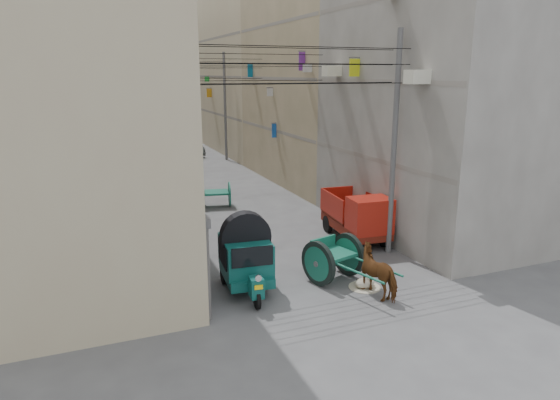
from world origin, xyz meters
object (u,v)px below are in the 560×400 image
horse (380,272)px  distant_car_white (159,169)px  auto_rickshaw (246,255)px  second_cart (216,194)px  feed_sack (365,283)px  distant_car_grey (189,147)px  tonga_cart (334,258)px  mini_truck (360,219)px  distant_car_green (159,135)px

horse → distant_car_white: (-3.55, 19.77, -0.10)m
auto_rickshaw → horse: size_ratio=1.60×
auto_rickshaw → second_cart: (1.68, 9.96, -0.46)m
second_cart → feed_sack: second_cart is taller
horse → distant_car_grey: 28.23m
tonga_cart → distant_car_white: tonga_cart is taller
auto_rickshaw → feed_sack: (3.48, -1.26, -0.96)m
tonga_cart → mini_truck: (2.68, 2.90, 0.21)m
horse → auto_rickshaw: bearing=-38.5°
distant_car_green → distant_car_white: bearing=68.7°
tonga_cart → horse: 1.69m
auto_rickshaw → tonga_cart: 2.90m
auto_rickshaw → distant_car_green: bearing=90.9°
feed_sack → distant_car_white: 19.50m
tonga_cart → mini_truck: 3.96m
distant_car_white → distant_car_grey: bearing=-113.4°
second_cart → distant_car_green: 26.29m
second_cart → horse: (1.97, -11.79, 0.07)m
tonga_cart → distant_car_grey: tonga_cart is taller
auto_rickshaw → horse: (3.64, -1.83, -0.39)m
second_cart → distant_car_grey: size_ratio=0.42×
auto_rickshaw → second_cart: size_ratio=1.70×
distant_car_grey → distant_car_white: bearing=-122.3°
feed_sack → distant_car_white: bearing=100.0°
distant_car_grey → auto_rickshaw: bearing=-107.1°
feed_sack → distant_car_white: distant_car_white is taller
mini_truck → horse: 4.79m
auto_rickshaw → distant_car_white: bearing=95.0°
auto_rickshaw → distant_car_white: auto_rickshaw is taller
auto_rickshaw → distant_car_white: (0.10, 17.94, -0.49)m
auto_rickshaw → horse: bearing=-21.3°
distant_car_green → second_cart: bearing=74.6°
horse → distant_car_white: bearing=-91.7°
second_cart → horse: bearing=-68.7°
tonga_cart → feed_sack: (0.63, -0.92, -0.59)m
feed_sack → horse: bearing=-74.1°
mini_truck → feed_sack: (-2.05, -3.82, -0.80)m
horse → distant_car_white: size_ratio=0.47×
horse → distant_car_grey: (0.10, 28.23, -0.09)m
tonga_cart → distant_car_white: (-2.76, 18.28, -0.12)m
mini_truck → feed_sack: 4.41m
mini_truck → distant_car_green: mini_truck is taller
distant_car_grey → distant_car_green: 9.86m
auto_rickshaw → distant_car_green: 36.33m
mini_truck → distant_car_grey: bearing=99.3°
mini_truck → feed_sack: bearing=-113.2°
feed_sack → horse: 0.83m
auto_rickshaw → distant_car_grey: (3.74, 26.41, -0.48)m
distant_car_grey → distant_car_green: bearing=86.6°
feed_sack → distant_car_grey: size_ratio=0.16×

